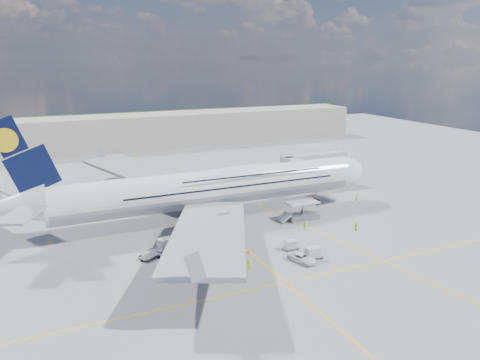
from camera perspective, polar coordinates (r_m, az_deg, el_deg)
name	(u,v)px	position (r m, az deg, el deg)	size (l,w,h in m)	color
ground	(231,236)	(86.61, -1.09, -6.89)	(300.00, 300.00, 0.00)	gray
taxi_line_main	(231,236)	(86.61, -1.09, -6.89)	(0.25, 220.00, 0.01)	yellow
taxi_line_cross	(285,282)	(70.26, 5.49, -12.32)	(120.00, 0.25, 0.01)	yellow
taxi_line_diag	(273,211)	(100.82, 4.00, -3.78)	(0.25, 100.00, 0.01)	yellow
airliner	(212,187)	(93.34, -3.39, -0.87)	(77.26, 79.15, 23.71)	white
jet_bridge	(309,163)	(115.88, 8.41, 2.05)	(18.80, 12.10, 8.50)	#B7B7BC
cargo_loader	(301,213)	(95.95, 7.51, -4.05)	(8.53, 3.20, 3.67)	silver
terminal	(127,132)	(173.98, -13.58, 5.70)	(180.00, 16.00, 12.00)	#B2AD9E
tree_line	(193,118)	(227.48, -5.76, 7.54)	(160.00, 6.00, 8.00)	#193814
dolly_row_a	(165,244)	(81.26, -9.08, -7.71)	(3.76, 2.78, 2.13)	gray
dolly_row_b	(175,266)	(73.00, -7.88, -10.32)	(3.79, 3.01, 2.12)	gray
dolly_row_c	(218,237)	(85.46, -2.70, -6.95)	(3.56, 2.55, 0.47)	gray
dolly_back	(150,256)	(78.91, -10.96, -9.09)	(3.85, 3.25, 0.50)	gray
dolly_nose_far	(313,253)	(77.91, 8.87, -8.75)	(3.22, 1.75, 2.02)	gray
dolly_nose_near	(291,245)	(80.98, 6.19, -7.86)	(2.78, 1.59, 1.71)	gray
baggage_tug	(219,257)	(76.73, -2.57, -9.30)	(2.64, 1.85, 1.50)	white
catering_truck_inner	(165,189)	(111.92, -9.15, -1.08)	(6.82, 3.44, 3.90)	gray
catering_truck_outer	(118,186)	(117.29, -14.60, -0.72)	(6.28, 2.90, 3.63)	gray
service_van	(302,258)	(76.70, 7.59, -9.41)	(2.31, 5.02, 1.39)	white
crew_nose	(356,198)	(109.90, 13.98, -2.15)	(0.64, 0.42, 1.76)	#B5EE19
crew_loader	(305,226)	(90.10, 7.89, -5.59)	(0.83, 0.64, 1.70)	#A9FF1A
crew_wing	(175,253)	(77.90, -7.87, -8.83)	(1.11, 0.46, 1.89)	#98E718
crew_van	(356,227)	(91.75, 13.97, -5.55)	(0.79, 0.51, 1.61)	#ACF91A
crew_tug	(250,266)	(72.73, 1.23, -10.43)	(1.25, 0.72, 1.93)	#BEF319
cone_nose	(314,194)	(113.61, 9.04, -1.68)	(0.39, 0.39, 0.49)	orange
cone_wing_left_inner	(128,213)	(100.99, -13.51, -3.96)	(0.48, 0.48, 0.61)	orange
cone_wing_left_outer	(110,188)	(121.16, -15.56, -1.00)	(0.41, 0.41, 0.53)	orange
cone_wing_right_inner	(248,251)	(79.45, 0.97, -8.71)	(0.49, 0.49, 0.62)	orange
cone_wing_right_outer	(227,270)	(73.27, -1.56, -10.86)	(0.40, 0.40, 0.51)	orange
cone_tail	(49,242)	(90.15, -22.28, -7.00)	(0.38, 0.38, 0.48)	orange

